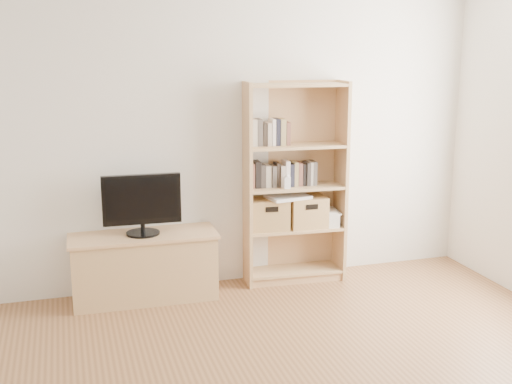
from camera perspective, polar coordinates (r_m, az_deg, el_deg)
name	(u,v)px	position (r m, az deg, el deg)	size (l,w,h in m)	color
back_wall	(226,135)	(5.46, -2.69, 5.08)	(4.50, 0.02, 2.60)	silver
tv_stand	(144,268)	(5.37, -9.89, -6.65)	(1.15, 0.43, 0.53)	tan
bookshelf	(295,183)	(5.56, 3.48, 0.76)	(0.88, 0.31, 1.75)	tan
television	(142,205)	(5.22, -10.11, -1.13)	(0.63, 0.05, 0.49)	black
books_row_mid	(294,172)	(5.56, 3.44, 1.74)	(0.84, 0.16, 0.23)	brown
books_row_upper	(273,133)	(5.45, 1.52, 5.25)	(0.38, 0.14, 0.20)	brown
baby_monitor	(287,183)	(5.43, 2.80, 0.82)	(0.05, 0.03, 0.10)	white
basket_left	(269,214)	(5.55, 1.15, -1.95)	(0.32, 0.27, 0.27)	#AA7F4D
basket_right	(306,211)	(5.64, 4.50, -1.73)	(0.32, 0.27, 0.27)	#AA7F4D
laptop	(288,197)	(5.54, 2.86, -0.43)	(0.35, 0.25, 0.03)	white
magazine_stack	(327,218)	(5.72, 6.35, -2.35)	(0.17, 0.25, 0.11)	silver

